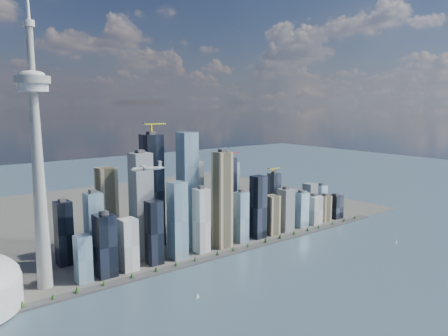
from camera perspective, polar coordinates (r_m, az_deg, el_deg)
ground at (r=739.42m, az=9.59°, el=-17.10°), size 4000.00×4000.00×0.00m
seawall at (r=911.40m, az=-2.32°, el=-11.79°), size 1100.00×22.00×4.00m
land at (r=1288.13m, az=-14.15°, el=-5.98°), size 1400.00×900.00×3.00m
shoreline_trees at (r=909.07m, az=-2.33°, el=-11.39°), size 960.53×7.20×8.80m
skyscraper_cluster at (r=987.93m, az=-2.48°, el=-5.13°), size 736.00×142.00×273.73m
needle_tower at (r=784.99m, az=-23.24°, el=1.80°), size 56.00×56.00×550.50m
airplane at (r=771.87m, az=-9.98°, el=-0.02°), size 60.58×54.01×14.96m
sailboat_west at (r=749.25m, az=-3.45°, el=-16.37°), size 6.86×3.98×9.71m
sailboat_east at (r=1086.61m, az=21.60°, el=-8.95°), size 7.16×2.29×9.93m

